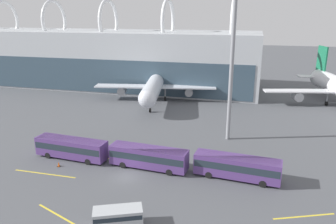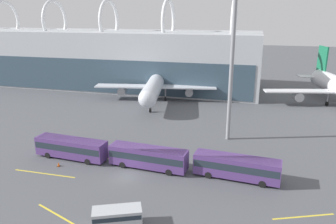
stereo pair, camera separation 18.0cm
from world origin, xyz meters
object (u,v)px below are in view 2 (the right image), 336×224
at_px(traffic_cone_0, 59,164).
at_px(shuttle_bus_0, 71,147).
at_px(airliner_at_gate_near, 155,84).
at_px(service_van_foreground, 117,216).
at_px(floodlight_mast, 232,55).
at_px(shuttle_bus_2, 237,166).
at_px(shuttle_bus_1, 148,156).

bearing_deg(traffic_cone_0, shuttle_bus_0, 82.25).
relative_size(airliner_at_gate_near, service_van_foreground, 5.80).
bearing_deg(shuttle_bus_0, service_van_foreground, -41.53).
height_order(service_van_foreground, floodlight_mast, floodlight_mast).
bearing_deg(service_van_foreground, shuttle_bus_2, -153.67).
bearing_deg(floodlight_mast, airliner_at_gate_near, 132.21).
distance_m(airliner_at_gate_near, shuttle_bus_2, 46.31).
bearing_deg(floodlight_mast, service_van_foreground, -107.84).
height_order(shuttle_bus_1, service_van_foreground, shuttle_bus_1).
distance_m(airliner_at_gate_near, shuttle_bus_0, 39.38).
height_order(shuttle_bus_0, traffic_cone_0, shuttle_bus_0).
relative_size(shuttle_bus_1, floodlight_mast, 0.44).
bearing_deg(floodlight_mast, shuttle_bus_1, -124.89).
height_order(shuttle_bus_0, floodlight_mast, floodlight_mast).
bearing_deg(shuttle_bus_2, service_van_foreground, -124.64).
xyz_separation_m(shuttle_bus_2, traffic_cone_0, (-27.09, -3.12, -1.62)).
relative_size(shuttle_bus_2, floodlight_mast, 0.44).
bearing_deg(shuttle_bus_2, shuttle_bus_1, -174.63).
bearing_deg(airliner_at_gate_near, floodlight_mast, 31.58).
distance_m(service_van_foreground, traffic_cone_0, 18.82).
relative_size(shuttle_bus_0, shuttle_bus_2, 1.00).
bearing_deg(shuttle_bus_0, shuttle_bus_2, 3.75).
xyz_separation_m(airliner_at_gate_near, shuttle_bus_2, (24.24, -39.37, -2.61)).
xyz_separation_m(shuttle_bus_1, shuttle_bus_2, (13.32, 0.03, 0.00)).
xyz_separation_m(shuttle_bus_0, shuttle_bus_1, (13.32, -0.19, 0.00)).
height_order(airliner_at_gate_near, traffic_cone_0, airliner_at_gate_near).
relative_size(airliner_at_gate_near, shuttle_bus_0, 2.76).
height_order(shuttle_bus_0, shuttle_bus_1, same).
height_order(airliner_at_gate_near, shuttle_bus_1, airliner_at_gate_near).
relative_size(airliner_at_gate_near, traffic_cone_0, 47.57).
relative_size(shuttle_bus_2, traffic_cone_0, 17.26).
xyz_separation_m(shuttle_bus_2, floodlight_mast, (-2.53, 15.44, 13.92)).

